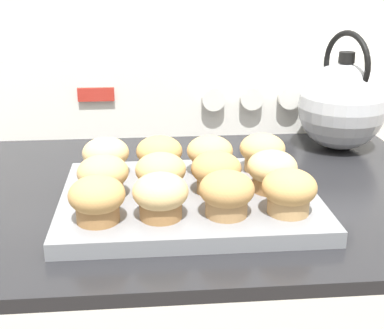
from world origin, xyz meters
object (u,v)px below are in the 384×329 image
object	(u,v)px
muffin_r1_c1	(161,173)
muffin_r0_c2	(227,193)
muffin_r1_c3	(272,171)
tea_kettle	(342,105)
muffin_r2_c2	(210,154)
muffin_r0_c0	(97,199)
muffin_r1_c0	(103,176)
muffin_r2_c1	(159,155)
muffin_r2_c3	(262,152)
muffin_r2_c0	(106,156)
muffin_pan	(189,200)
muffin_r0_c1	(160,196)
muffin_r0_c3	(289,191)
muffin_r1_c2	(216,172)

from	to	relation	value
muffin_r1_c1	muffin_r0_c2	bearing A→B (deg)	-44.18
muffin_r1_c3	tea_kettle	size ratio (longest dim) A/B	0.32
muffin_r2_c2	muffin_r0_c0	bearing A→B (deg)	-135.35
muffin_r1_c0	muffin_r2_c1	world-z (taller)	same
muffin_r1_c3	muffin_r2_c1	xyz separation A→B (m)	(-0.16, 0.09, 0.00)
muffin_r2_c3	muffin_r1_c1	bearing A→B (deg)	-153.66
muffin_r1_c1	muffin_r2_c3	size ratio (longest dim) A/B	1.00
muffin_r0_c0	muffin_r1_c0	xyz separation A→B (m)	(0.00, 0.08, 0.00)
muffin_r1_c1	muffin_r1_c3	bearing A→B (deg)	-1.27
muffin_r0_c2	muffin_r2_c0	xyz separation A→B (m)	(-0.16, 0.16, 0.00)
tea_kettle	muffin_r0_c2	bearing A→B (deg)	-129.29
muffin_r2_c2	tea_kettle	distance (m)	0.32
muffin_r2_c2	muffin_r2_c3	xyz separation A→B (m)	(0.08, 0.00, 0.00)
muffin_pan	muffin_r2_c1	bearing A→B (deg)	115.28
muffin_r1_c1	muffin_r2_c0	distance (m)	0.12
muffin_r0_c1	muffin_r0_c3	world-z (taller)	same
muffin_r0_c3	muffin_r2_c2	bearing A→B (deg)	118.37
muffin_r0_c2	muffin_r2_c0	world-z (taller)	same
muffin_r1_c0	muffin_r1_c3	distance (m)	0.24
muffin_r0_c0	muffin_r1_c1	bearing A→B (deg)	45.30
muffin_r0_c2	muffin_r2_c2	world-z (taller)	same
muffin_pan	muffin_r1_c3	size ratio (longest dim) A/B	5.07
muffin_r0_c2	muffin_r2_c2	xyz separation A→B (m)	(-0.00, 0.16, 0.00)
muffin_r2_c1	muffin_r2_c2	xyz separation A→B (m)	(0.08, -0.01, 0.00)
muffin_pan	tea_kettle	size ratio (longest dim) A/B	1.64
muffin_pan	muffin_r2_c0	size ratio (longest dim) A/B	5.07
muffin_pan	muffin_r2_c2	xyz separation A→B (m)	(0.04, 0.08, 0.04)
muffin_r1_c0	muffin_r1_c1	xyz separation A→B (m)	(0.08, 0.00, 0.00)
muffin_r0_c3	muffin_r2_c1	world-z (taller)	same
muffin_r0_c1	muffin_r1_c3	distance (m)	0.18
muffin_r0_c2	muffin_r1_c2	size ratio (longest dim) A/B	1.00
muffin_r0_c1	muffin_r1_c1	bearing A→B (deg)	87.88
muffin_r1_c3	muffin_r2_c1	world-z (taller)	same
muffin_r0_c0	muffin_r2_c1	world-z (taller)	same
muffin_r0_c1	tea_kettle	xyz separation A→B (m)	(0.35, 0.33, 0.03)
tea_kettle	muffin_r0_c0	bearing A→B (deg)	-142.62
tea_kettle	muffin_r1_c0	bearing A→B (deg)	-149.79
muffin_r2_c0	muffin_r2_c3	distance (m)	0.25
muffin_r1_c3	tea_kettle	world-z (taller)	tea_kettle
muffin_r2_c1	muffin_pan	bearing A→B (deg)	-64.72
muffin_r0_c0	tea_kettle	xyz separation A→B (m)	(0.43, 0.33, 0.03)
muffin_r1_c3	tea_kettle	distance (m)	0.32
muffin_r2_c0	muffin_r0_c2	bearing A→B (deg)	-44.49
muffin_r0_c3	tea_kettle	distance (m)	0.38
muffin_r1_c2	muffin_r0_c1	bearing A→B (deg)	-136.43
muffin_r2_c1	muffin_r2_c3	distance (m)	0.16
muffin_r2_c2	muffin_r1_c3	bearing A→B (deg)	-44.92
muffin_r1_c1	muffin_r0_c3	bearing A→B (deg)	-26.18
muffin_r1_c2	muffin_r2_c1	xyz separation A→B (m)	(-0.08, 0.08, 0.00)
muffin_r2_c1	muffin_r1_c2	bearing A→B (deg)	-47.17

